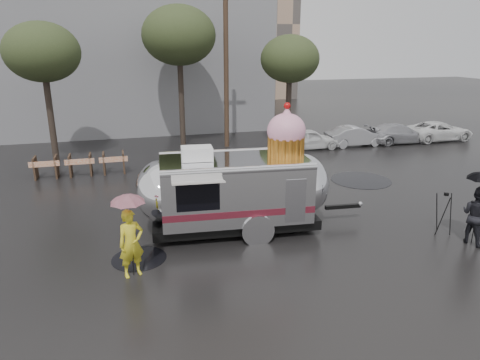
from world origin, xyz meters
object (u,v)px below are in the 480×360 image
object	(u,v)px
airstream_trailer	(237,187)
person_right	(476,215)
person_left	(131,243)
tripod	(444,210)

from	to	relation	value
airstream_trailer	person_right	bearing A→B (deg)	-18.75
person_left	tripod	distance (m)	9.74
person_left	tripod	xyz separation A→B (m)	(9.74, 0.02, -0.11)
airstream_trailer	tripod	world-z (taller)	airstream_trailer
person_left	person_right	bearing A→B (deg)	-24.08
airstream_trailer	person_left	bearing A→B (deg)	-142.96
person_right	tripod	bearing A→B (deg)	12.63
person_right	tripod	xyz separation A→B (m)	(-0.43, 0.85, -0.10)
airstream_trailer	person_left	world-z (taller)	airstream_trailer
tripod	person_left	bearing A→B (deg)	-164.58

